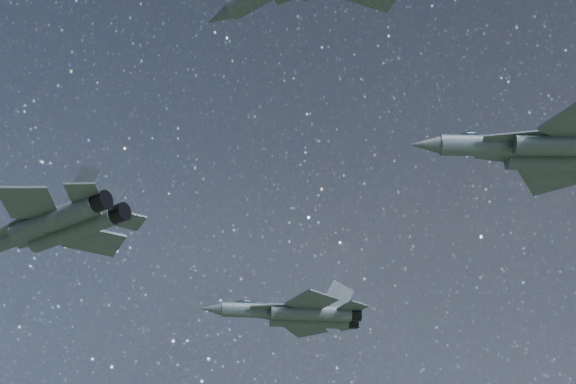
# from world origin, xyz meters

# --- Properties ---
(jet_lead) EXTENTS (19.78, 13.27, 5.00)m
(jet_lead) POSITION_xyz_m (-21.24, 0.25, 155.72)
(jet_lead) COLOR #3A4248
(jet_left) EXTENTS (18.10, 12.14, 4.57)m
(jet_left) POSITION_xyz_m (-5.04, 24.75, 156.24)
(jet_left) COLOR #3A4248
(jet_slot) EXTENTS (19.54, 13.26, 4.91)m
(jet_slot) POSITION_xyz_m (20.85, 2.93, 158.70)
(jet_slot) COLOR #3A4248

